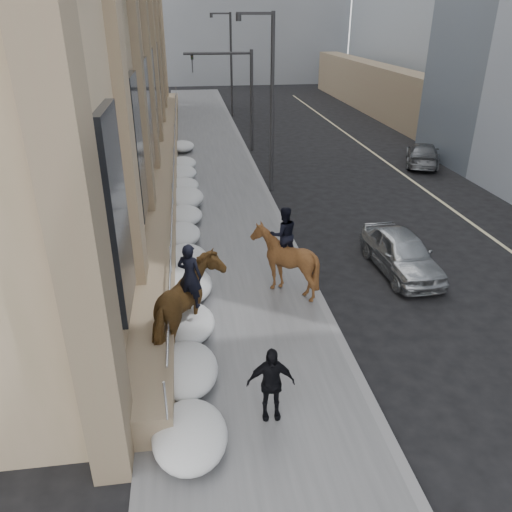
{
  "coord_description": "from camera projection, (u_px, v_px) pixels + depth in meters",
  "views": [
    {
      "loc": [
        -1.11,
        -9.38,
        7.9
      ],
      "look_at": [
        0.65,
        3.21,
        1.7
      ],
      "focal_mm": 35.0,
      "sensor_mm": 36.0,
      "label": 1
    }
  ],
  "objects": [
    {
      "name": "mounted_horse_left",
      "position": [
        188.0,
        305.0,
        12.56
      ],
      "size": [
        2.21,
        2.92,
        2.78
      ],
      "rotation": [
        0.0,
        0.0,
        2.71
      ],
      "color": "#4F3417",
      "rests_on": "sidewalk"
    },
    {
      "name": "streetlight_mid",
      "position": [
        269.0,
        94.0,
        22.75
      ],
      "size": [
        1.71,
        0.24,
        8.0
      ],
      "color": "#2D2D30",
      "rests_on": "ground"
    },
    {
      "name": "car_grey",
      "position": [
        423.0,
        154.0,
        28.62
      ],
      "size": [
        3.34,
        4.66,
        1.25
      ],
      "primitive_type": "imported",
      "rotation": [
        0.0,
        0.0,
        2.73
      ],
      "color": "slate",
      "rests_on": "ground"
    },
    {
      "name": "streetlight_far",
      "position": [
        229.0,
        59.0,
        40.56
      ],
      "size": [
        1.71,
        0.24,
        8.0
      ],
      "color": "#2D2D30",
      "rests_on": "ground"
    },
    {
      "name": "car_silver",
      "position": [
        401.0,
        253.0,
        16.68
      ],
      "size": [
        1.81,
        4.16,
        1.4
      ],
      "primitive_type": "imported",
      "rotation": [
        0.0,
        0.0,
        0.04
      ],
      "color": "#AEB2B6",
      "rests_on": "ground"
    },
    {
      "name": "ground",
      "position": [
        248.0,
        379.0,
        11.95
      ],
      "size": [
        140.0,
        140.0,
        0.0
      ],
      "primitive_type": "plane",
      "color": "black",
      "rests_on": "ground"
    },
    {
      "name": "mounted_horse_right",
      "position": [
        284.0,
        257.0,
        15.08
      ],
      "size": [
        1.88,
        2.06,
        2.7
      ],
      "rotation": [
        0.0,
        0.0,
        3.25
      ],
      "color": "#513017",
      "rests_on": "sidewalk"
    },
    {
      "name": "sidewalk",
      "position": [
        218.0,
        222.0,
        20.83
      ],
      "size": [
        5.0,
        80.0,
        0.12
      ],
      "primitive_type": "cube",
      "color": "#515153",
      "rests_on": "ground"
    },
    {
      "name": "lane_line",
      "position": [
        454.0,
        211.0,
        22.16
      ],
      "size": [
        0.15,
        70.0,
        0.01
      ],
      "primitive_type": "cube",
      "color": "#BFB78C",
      "rests_on": "ground"
    },
    {
      "name": "pedestrian",
      "position": [
        271.0,
        383.0,
        10.35
      ],
      "size": [
        1.03,
        0.48,
        1.72
      ],
      "primitive_type": "imported",
      "rotation": [
        0.0,
        0.0,
        -0.06
      ],
      "color": "black",
      "rests_on": "sidewalk"
    },
    {
      "name": "traffic_signal",
      "position": [
        236.0,
        85.0,
        30.04
      ],
      "size": [
        4.1,
        0.22,
        6.0
      ],
      "color": "#2D2D30",
      "rests_on": "ground"
    },
    {
      "name": "snow_bank",
      "position": [
        184.0,
        232.0,
        18.79
      ],
      "size": [
        1.7,
        18.1,
        0.76
      ],
      "color": "silver",
      "rests_on": "sidewalk"
    },
    {
      "name": "curb",
      "position": [
        280.0,
        219.0,
        21.15
      ],
      "size": [
        0.24,
        80.0,
        0.12
      ],
      "primitive_type": "cube",
      "color": "slate",
      "rests_on": "ground"
    }
  ]
}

